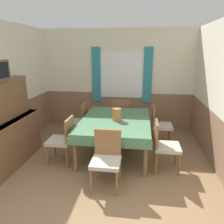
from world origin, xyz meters
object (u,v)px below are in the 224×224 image
(dining_table, at_px, (116,124))
(chair_left_far, at_px, (80,120))
(vase, at_px, (117,114))
(chair_left_near, at_px, (63,138))
(chair_head_near, at_px, (106,157))
(chair_right_near, at_px, (164,144))
(chair_head_window, at_px, (121,114))
(chair_right_far, at_px, (159,124))
(sideboard, at_px, (8,130))

(dining_table, distance_m, chair_left_far, 1.07)
(dining_table, relative_size, vase, 7.85)
(chair_left_near, relative_size, chair_head_near, 1.00)
(chair_left_far, bearing_deg, chair_right_near, -121.13)
(chair_head_near, distance_m, vase, 1.16)
(chair_left_far, distance_m, vase, 1.17)
(chair_head_window, distance_m, vase, 1.25)
(chair_head_near, bearing_deg, chair_left_near, -33.63)
(chair_right_far, bearing_deg, chair_left_far, -90.00)
(chair_right_near, bearing_deg, chair_left_near, -90.00)
(dining_table, relative_size, chair_right_far, 2.12)
(chair_head_window, bearing_deg, dining_table, -90.00)
(chair_right_far, bearing_deg, chair_left_near, -58.87)
(dining_table, xyz_separation_m, chair_left_far, (-0.91, 0.55, -0.14))
(chair_left_far, height_order, chair_left_near, same)
(chair_left_near, distance_m, sideboard, 1.01)
(dining_table, relative_size, sideboard, 1.19)
(chair_right_far, relative_size, chair_left_far, 1.00)
(dining_table, relative_size, chair_head_near, 2.12)
(chair_right_near, xyz_separation_m, vase, (-0.88, 0.50, 0.36))
(chair_right_near, distance_m, chair_left_near, 1.82)
(chair_left_near, height_order, chair_head_window, same)
(chair_left_near, height_order, sideboard, sideboard)
(dining_table, distance_m, chair_right_near, 1.07)
(chair_left_near, bearing_deg, chair_left_far, 0.00)
(chair_left_far, bearing_deg, dining_table, -121.13)
(chair_right_far, distance_m, chair_right_near, 1.10)
(chair_right_far, relative_size, chair_right_near, 1.00)
(dining_table, xyz_separation_m, chair_right_near, (0.91, -0.55, -0.14))
(chair_right_far, bearing_deg, chair_head_window, -123.63)
(chair_left_far, relative_size, chair_head_window, 1.00)
(chair_left_far, distance_m, chair_head_window, 1.09)
(dining_table, distance_m, chair_head_near, 1.16)
(chair_right_near, distance_m, chair_head_near, 1.09)
(chair_left_far, bearing_deg, sideboard, 141.98)
(chair_right_near, distance_m, chair_head_window, 1.93)
(chair_left_far, xyz_separation_m, vase, (0.94, -0.60, 0.36))
(dining_table, height_order, vase, vase)
(chair_right_far, xyz_separation_m, chair_left_near, (-1.82, -1.10, 0.00))
(dining_table, xyz_separation_m, chair_head_window, (-0.00, 1.16, -0.14))
(chair_left_far, xyz_separation_m, chair_right_near, (1.82, -1.10, 0.00))
(dining_table, bearing_deg, chair_right_far, 31.13)
(dining_table, bearing_deg, chair_head_near, -90.00)
(chair_head_near, bearing_deg, dining_table, -90.00)
(chair_left_far, relative_size, chair_head_near, 1.00)
(sideboard, relative_size, vase, 6.58)
(chair_left_near, bearing_deg, chair_head_window, -28.10)
(chair_head_near, relative_size, sideboard, 0.56)
(chair_left_near, distance_m, chair_head_window, 1.93)
(dining_table, relative_size, chair_head_window, 2.12)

